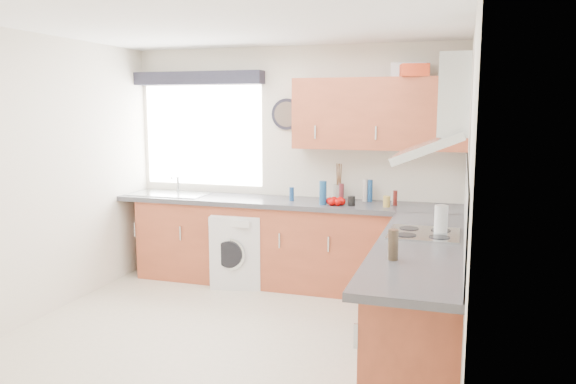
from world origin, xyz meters
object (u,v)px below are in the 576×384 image
(extractor_hood, at_px, (442,120))
(washing_machine, at_px, (239,248))
(oven, at_px, (421,296))
(upper_cabinets, at_px, (379,114))

(extractor_hood, relative_size, washing_machine, 1.02)
(extractor_hood, distance_m, washing_machine, 2.72)
(oven, distance_m, washing_machine, 2.26)
(upper_cabinets, bearing_deg, extractor_hood, -63.87)
(upper_cabinets, bearing_deg, oven, -67.46)
(oven, height_order, washing_machine, oven)
(upper_cabinets, height_order, washing_machine, upper_cabinets)
(extractor_hood, distance_m, upper_cabinets, 1.48)
(oven, relative_size, extractor_hood, 1.09)
(oven, distance_m, upper_cabinets, 1.99)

